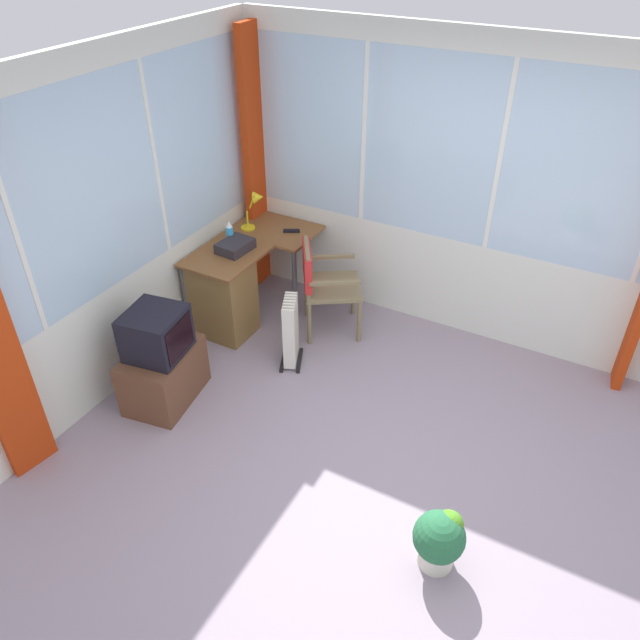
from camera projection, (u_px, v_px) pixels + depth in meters
ground at (385, 480)px, 4.25m from camera, size 4.84×5.57×0.06m
north_window_panel at (100, 238)px, 4.40m from camera, size 3.84×0.07×2.55m
east_window_panel at (493, 202)px, 4.89m from camera, size 0.07×4.57×2.55m
curtain_corner at (256, 165)px, 5.68m from camera, size 0.31×0.07×2.45m
desk at (226, 291)px, 5.44m from camera, size 1.26×0.78×0.73m
desk_lamp at (256, 204)px, 5.60m from camera, size 0.23×0.20×0.35m
tv_remote at (291, 231)px, 5.64m from camera, size 0.11×0.15×0.02m
spray_bottle at (230, 233)px, 5.41m from camera, size 0.06×0.06×0.22m
paper_tray at (235, 246)px, 5.33m from camera, size 0.32×0.25×0.09m
wooden_armchair at (319, 277)px, 5.35m from camera, size 0.66×0.66×0.85m
tv_on_stand at (161, 361)px, 4.69m from camera, size 0.70×0.54×0.81m
space_heater at (291, 330)px, 5.10m from camera, size 0.37×0.28×0.62m
potted_plant at (440, 538)px, 3.57m from camera, size 0.31×0.31×0.40m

